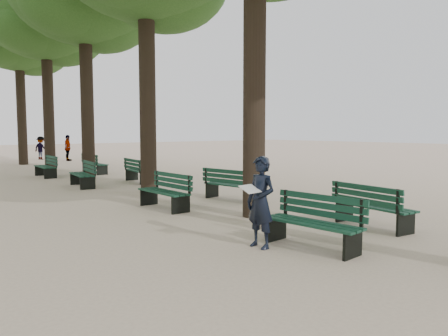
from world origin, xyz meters
TOP-DOWN VIEW (x-y plane):
  - ground at (0.00, 0.00)m, footprint 120.00×120.00m
  - tree_central_4 at (1.50, 18.00)m, footprint 6.00×6.00m
  - tree_central_5 at (1.50, 23.00)m, footprint 6.00×6.00m
  - bench_left_0 at (0.37, 0.31)m, footprint 0.72×1.84m
  - bench_left_1 at (0.37, 5.18)m, footprint 0.58×1.80m
  - bench_left_2 at (0.37, 10.80)m, footprint 0.81×1.86m
  - bench_left_3 at (0.37, 15.04)m, footprint 0.65×1.82m
  - bench_right_0 at (2.63, 0.56)m, footprint 0.79×1.86m
  - bench_right_1 at (2.63, 5.18)m, footprint 0.81×1.86m
  - bench_right_2 at (2.63, 10.81)m, footprint 0.78×1.86m
  - bench_right_3 at (2.63, 15.11)m, footprint 0.61×1.81m
  - man_with_map at (-0.27, 0.92)m, footprint 0.61×0.65m
  - pedestrian_b at (3.64, 26.88)m, footprint 0.78×1.05m
  - pedestrian_c at (4.59, 24.29)m, footprint 0.84×1.03m

SIDE VIEW (x-z plane):
  - ground at x=0.00m, z-range 0.00..0.00m
  - bench_left_0 at x=0.37m, z-range -0.19..0.73m
  - bench_left_1 at x=0.37m, z-range -0.19..0.73m
  - bench_left_2 at x=0.37m, z-range -0.19..0.73m
  - bench_left_3 at x=0.37m, z-range -0.19..0.73m
  - bench_right_0 at x=2.63m, z-range -0.19..0.73m
  - bench_right_1 at x=2.63m, z-range -0.19..0.73m
  - bench_right_2 at x=2.63m, z-range -0.19..0.73m
  - bench_right_3 at x=2.63m, z-range -0.19..0.73m
  - pedestrian_b at x=3.64m, z-range 0.00..1.59m
  - man_with_map at x=-0.27m, z-range 0.00..1.59m
  - pedestrian_c at x=4.59m, z-range 0.00..1.71m
  - tree_central_4 at x=1.50m, z-range 2.68..12.63m
  - tree_central_5 at x=1.50m, z-range 2.68..12.63m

